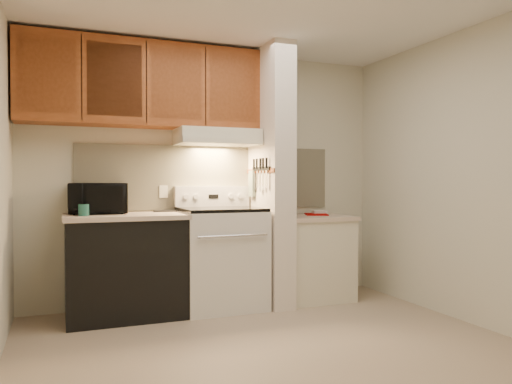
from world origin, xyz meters
TOP-DOWN VIEW (x-y plane):
  - floor at (0.00, 0.00)m, footprint 3.60×3.60m
  - ceiling at (0.00, 0.00)m, footprint 3.60×3.60m
  - wall_back at (0.00, 1.50)m, footprint 3.60×2.50m
  - wall_right at (1.80, 0.00)m, footprint 0.02×3.00m
  - backsplash at (0.00, 1.49)m, footprint 2.60×0.02m
  - range_body at (0.00, 1.16)m, footprint 0.76×0.65m
  - oven_window at (0.00, 0.84)m, footprint 0.50×0.01m
  - oven_handle at (0.00, 0.80)m, footprint 0.65×0.02m
  - cooktop at (0.00, 1.16)m, footprint 0.74×0.64m
  - range_backguard at (0.00, 1.44)m, footprint 0.76×0.08m
  - range_display at (0.00, 1.40)m, footprint 0.10×0.01m
  - range_knob_left_outer at (-0.28, 1.40)m, footprint 0.05×0.02m
  - range_knob_left_inner at (-0.18, 1.40)m, footprint 0.05×0.02m
  - range_knob_right_inner at (0.18, 1.40)m, footprint 0.05×0.02m
  - range_knob_right_outer at (0.28, 1.40)m, footprint 0.05×0.02m
  - dishwasher_front at (-0.88, 1.17)m, footprint 1.00×0.63m
  - left_countertop at (-0.88, 1.17)m, footprint 1.04×0.67m
  - spoon_rest at (-0.48, 1.36)m, footprint 0.23×0.08m
  - teal_jar at (-1.23, 1.08)m, footprint 0.11×0.11m
  - outlet at (-0.48, 1.48)m, footprint 0.08×0.01m
  - microwave at (-1.10, 1.31)m, footprint 0.51×0.36m
  - partition_pillar at (0.51, 1.15)m, footprint 0.22×0.70m
  - pillar_trim at (0.39, 1.15)m, footprint 0.01×0.70m
  - knife_strip at (0.39, 1.10)m, footprint 0.02×0.42m
  - knife_blade_a at (0.38, 0.94)m, footprint 0.01×0.03m
  - knife_handle_a at (0.38, 0.94)m, footprint 0.02×0.02m
  - knife_blade_b at (0.38, 1.02)m, footprint 0.01×0.04m
  - knife_handle_b at (0.38, 1.03)m, footprint 0.02×0.02m
  - knife_blade_c at (0.38, 1.10)m, footprint 0.01×0.04m
  - knife_handle_c at (0.38, 1.09)m, footprint 0.02×0.02m
  - knife_blade_d at (0.38, 1.17)m, footprint 0.01×0.04m
  - knife_handle_d at (0.38, 1.19)m, footprint 0.02×0.02m
  - knife_blade_e at (0.38, 1.26)m, footprint 0.01×0.04m
  - knife_handle_e at (0.38, 1.26)m, footprint 0.02×0.02m
  - oven_mitt at (0.38, 1.32)m, footprint 0.03×0.11m
  - right_cab_base at (0.97, 1.15)m, footprint 0.70×0.60m
  - right_countertop at (0.97, 1.15)m, footprint 0.74×0.64m
  - red_folder at (1.07, 1.25)m, footprint 0.32×0.37m
  - white_box at (1.15, 1.33)m, footprint 0.16×0.12m
  - range_hood at (0.00, 1.28)m, footprint 0.78×0.44m
  - hood_lip at (0.00, 1.07)m, footprint 0.78×0.04m
  - upper_cabinets at (-0.69, 1.32)m, footprint 2.18×0.33m
  - cab_door_a at (-1.51, 1.17)m, footprint 0.46×0.01m
  - cab_gap_a at (-1.23, 1.16)m, footprint 0.01×0.01m
  - cab_door_b at (-0.96, 1.17)m, footprint 0.46×0.01m
  - cab_gap_b at (-0.69, 1.16)m, footprint 0.01×0.01m
  - cab_door_c at (-0.42, 1.17)m, footprint 0.46×0.01m
  - cab_gap_c at (-0.14, 1.16)m, footprint 0.01×0.01m
  - cab_door_d at (0.13, 1.17)m, footprint 0.46×0.01m

SIDE VIEW (x-z plane):
  - floor at x=0.00m, z-range 0.00..0.00m
  - right_cab_base at x=0.97m, z-range 0.00..0.81m
  - dishwasher_front at x=-0.88m, z-range 0.00..0.87m
  - range_body at x=0.00m, z-range 0.00..0.92m
  - oven_window at x=0.00m, z-range 0.35..0.65m
  - oven_handle at x=0.00m, z-range 0.71..0.73m
  - right_countertop at x=0.97m, z-range 0.81..0.85m
  - red_folder at x=1.07m, z-range 0.85..0.86m
  - white_box at x=1.15m, z-range 0.85..0.89m
  - left_countertop at x=-0.88m, z-range 0.87..0.91m
  - spoon_rest at x=-0.48m, z-range 0.91..0.93m
  - cooktop at x=0.00m, z-range 0.92..0.95m
  - teal_jar at x=-1.23m, z-range 0.91..1.01m
  - microwave at x=-1.10m, z-range 0.91..1.18m
  - range_backguard at x=0.00m, z-range 0.95..1.15m
  - range_display at x=0.00m, z-range 1.03..1.07m
  - range_knob_left_outer at x=-0.28m, z-range 1.03..1.07m
  - range_knob_left_inner at x=-0.18m, z-range 1.03..1.07m
  - range_knob_right_inner at x=0.18m, z-range 1.03..1.07m
  - range_knob_right_outer at x=0.28m, z-range 1.03..1.07m
  - outlet at x=-0.48m, z-range 1.04..1.16m
  - oven_mitt at x=0.38m, z-range 1.05..1.31m
  - knife_blade_c at x=0.38m, z-range 1.10..1.30m
  - knife_blade_b at x=0.38m, z-range 1.12..1.30m
  - knife_blade_e at x=0.38m, z-range 1.12..1.30m
  - knife_blade_a at x=0.38m, z-range 1.14..1.30m
  - knife_blade_d at x=0.38m, z-range 1.14..1.30m
  - backsplash at x=0.00m, z-range 0.92..1.55m
  - wall_back at x=0.00m, z-range 1.24..1.26m
  - wall_right at x=1.80m, z-range 0.00..2.50m
  - partition_pillar at x=0.51m, z-range 0.00..2.50m
  - pillar_trim at x=0.39m, z-range 1.28..1.32m
  - knife_strip at x=0.39m, z-range 1.30..1.34m
  - knife_handle_a at x=0.38m, z-range 1.32..1.42m
  - knife_handle_b at x=0.38m, z-range 1.32..1.42m
  - knife_handle_c at x=0.38m, z-range 1.32..1.42m
  - knife_handle_d at x=0.38m, z-range 1.32..1.42m
  - knife_handle_e at x=0.38m, z-range 1.32..1.42m
  - hood_lip at x=0.00m, z-range 1.55..1.61m
  - range_hood at x=0.00m, z-range 1.55..1.70m
  - upper_cabinets at x=-0.69m, z-range 1.70..2.47m
  - cab_door_a at x=-1.51m, z-range 1.77..2.40m
  - cab_gap_a at x=-1.23m, z-range 1.72..2.45m
  - cab_door_b at x=-0.96m, z-range 1.77..2.40m
  - cab_gap_b at x=-0.69m, z-range 1.72..2.45m
  - cab_door_c at x=-0.42m, z-range 1.77..2.40m
  - cab_gap_c at x=-0.14m, z-range 1.72..2.45m
  - cab_door_d at x=0.13m, z-range 1.77..2.40m
  - ceiling at x=0.00m, z-range 2.50..2.50m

